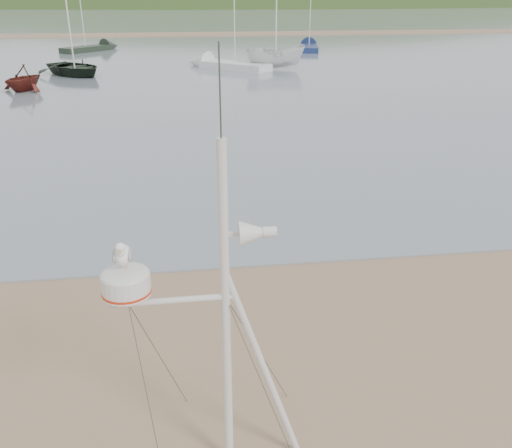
{
  "coord_description": "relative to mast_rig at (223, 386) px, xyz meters",
  "views": [
    {
      "loc": [
        1.53,
        -6.47,
        5.63
      ],
      "look_at": [
        2.55,
        1.0,
        2.35
      ],
      "focal_mm": 38.0,
      "sensor_mm": 36.0,
      "label": 1
    }
  ],
  "objects": [
    {
      "name": "water",
      "position": [
        -1.83,
        133.29,
        -1.24
      ],
      "size": [
        560.0,
        256.0,
        0.04
      ],
      "primitive_type": "cube",
      "color": "slate",
      "rests_on": "ground"
    },
    {
      "name": "hill_ridge",
      "position": [
        16.68,
        236.29,
        -20.95
      ],
      "size": [
        620.0,
        180.0,
        80.0
      ],
      "color": "#213415",
      "rests_on": "ground"
    },
    {
      "name": "boat_red",
      "position": [
        -9.53,
        29.12,
        0.23
      ],
      "size": [
        2.93,
        2.52,
        2.9
      ],
      "primitive_type": "imported",
      "rotation": [
        0.0,
        0.0,
        -0.49
      ],
      "color": "#511812",
      "rests_on": "water"
    },
    {
      "name": "sailboat_blue_far",
      "position": [
        12.74,
        50.92,
        -0.95
      ],
      "size": [
        3.05,
        7.08,
        6.85
      ],
      "color": "#15234C",
      "rests_on": "ground"
    },
    {
      "name": "boat_dark",
      "position": [
        -7.59,
        35.17,
        1.39
      ],
      "size": [
        3.51,
        3.27,
        5.21
      ],
      "primitive_type": "imported",
      "rotation": [
        0.0,
        0.0,
        0.72
      ],
      "color": "black",
      "rests_on": "water"
    },
    {
      "name": "ground",
      "position": [
        -1.83,
        1.29,
        -1.26
      ],
      "size": [
        560.0,
        560.0,
        0.0
      ],
      "primitive_type": "plane",
      "color": "#7F6249",
      "rests_on": "ground"
    },
    {
      "name": "mast_rig",
      "position": [
        0.0,
        0.0,
        0.0
      ],
      "size": [
        2.31,
        2.46,
        5.2
      ],
      "color": "silver",
      "rests_on": "ground"
    },
    {
      "name": "boat_white",
      "position": [
        6.89,
        36.48,
        1.03
      ],
      "size": [
        1.8,
        1.76,
        4.5
      ],
      "primitive_type": "imported",
      "rotation": [
        0.0,
        0.0,
        1.61
      ],
      "color": "silver",
      "rests_on": "water"
    },
    {
      "name": "sailboat_white_near",
      "position": [
        2.37,
        38.19,
        -0.96
      ],
      "size": [
        6.66,
        6.35,
        7.34
      ],
      "color": "silver",
      "rests_on": "ground"
    },
    {
      "name": "sailboat_dark_mid",
      "position": [
        -8.08,
        52.54,
        -0.95
      ],
      "size": [
        5.62,
        6.12,
        6.66
      ],
      "color": "black",
      "rests_on": "ground"
    },
    {
      "name": "sandbar",
      "position": [
        -1.83,
        71.29,
        -1.18
      ],
      "size": [
        560.0,
        7.0,
        0.07
      ],
      "primitive_type": "cube",
      "color": "#7F6249",
      "rests_on": "water"
    }
  ]
}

